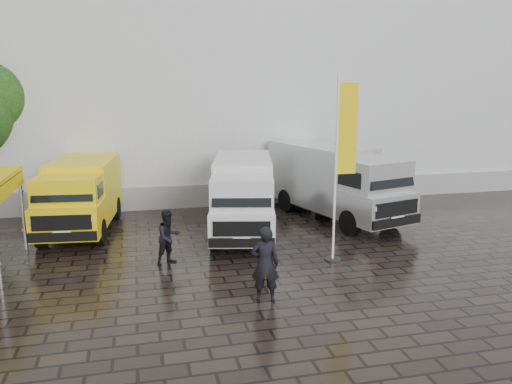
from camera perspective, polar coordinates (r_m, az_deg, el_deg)
ground at (r=15.07m, az=4.82°, el=-8.23°), size 120.00×120.00×0.00m
exhibition_hall at (r=30.14m, az=-1.01°, el=13.47°), size 44.00×16.00×12.00m
hall_plinth at (r=22.82m, az=3.40°, el=0.06°), size 44.00×0.15×1.00m
van_yellow at (r=19.08m, az=-19.39°, el=-0.59°), size 2.71×5.71×2.54m
van_white at (r=17.80m, az=-1.53°, el=-0.60°), size 3.31×6.39×2.64m
van_silver at (r=19.98m, az=9.07°, el=1.00°), size 3.98×7.02×2.89m
flagpole at (r=14.91m, az=9.79°, el=3.84°), size 0.88×0.50×5.53m
wheelie_bin at (r=23.78m, az=13.36°, el=0.32°), size 0.78×0.78×1.07m
person_front at (r=12.25m, az=1.04°, el=-8.25°), size 0.78×0.60×1.91m
person_tent at (r=15.05m, az=-9.94°, el=-5.11°), size 1.00×0.94×1.64m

